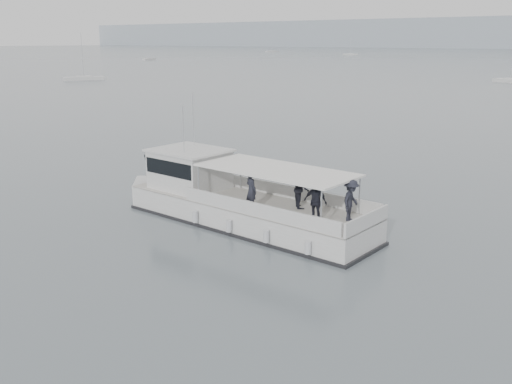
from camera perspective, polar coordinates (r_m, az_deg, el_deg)
The scene contains 2 objects.
ground at distance 30.16m, azimuth -3.17°, elevation -0.41°, with size 1400.00×1400.00×0.00m, color #535E62.
tour_boat at distance 25.98m, azimuth -2.89°, elevation -0.79°, with size 13.74×3.78×5.74m.
Camera 1 is at (19.34, -21.71, 8.00)m, focal length 40.00 mm.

